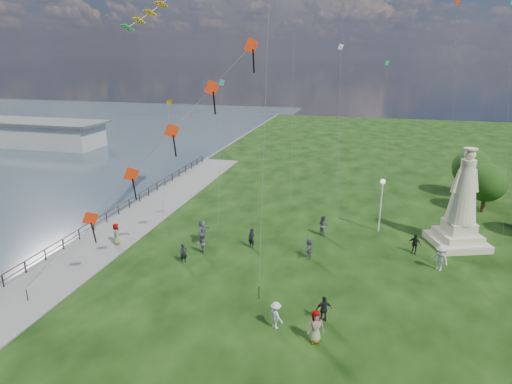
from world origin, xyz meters
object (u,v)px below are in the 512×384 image
(person_4, at_px, (315,327))
(person_3, at_px, (324,309))
(person_1, at_px, (201,244))
(person_10, at_px, (116,235))
(lamppost, at_px, (382,194))
(person_8, at_px, (440,258))
(statue, at_px, (461,210))
(person_6, at_px, (252,238))
(person_11, at_px, (309,248))
(pier_pavilion, at_px, (25,132))
(person_9, at_px, (415,244))
(person_2, at_px, (276,315))
(person_0, at_px, (184,253))
(person_7, at_px, (323,225))
(person_5, at_px, (202,231))

(person_4, bearing_deg, person_3, 59.06)
(person_1, distance_m, person_10, 7.29)
(lamppost, height_order, person_8, lamppost)
(statue, bearing_deg, person_6, 176.40)
(lamppost, xyz_separation_m, person_11, (-5.23, -6.72, -2.65))
(lamppost, distance_m, person_3, 15.24)
(person_8, relative_size, person_10, 1.09)
(statue, xyz_separation_m, person_8, (-2.03, -5.04, -2.09))
(person_4, height_order, person_6, person_4)
(pier_pavilion, height_order, person_9, pier_pavilion)
(person_2, height_order, person_10, person_10)
(person_9, xyz_separation_m, person_10, (-23.38, -4.49, 0.07))
(person_6, height_order, person_10, person_10)
(person_1, bearing_deg, person_0, -51.01)
(lamppost, relative_size, person_7, 2.70)
(person_2, bearing_deg, person_7, -58.65)
(person_1, bearing_deg, person_8, 66.37)
(person_9, relative_size, person_10, 0.92)
(lamppost, height_order, person_9, lamppost)
(lamppost, xyz_separation_m, person_3, (-3.27, -14.64, -2.65))
(person_0, relative_size, person_11, 0.95)
(person_0, bearing_deg, person_3, -70.38)
(person_1, xyz_separation_m, person_9, (16.10, 4.26, -0.02))
(person_0, relative_size, person_9, 0.95)
(person_8, height_order, person_10, person_8)
(person_10, distance_m, person_11, 15.60)
(person_3, distance_m, person_7, 12.73)
(person_2, distance_m, person_7, 14.06)
(person_7, relative_size, person_11, 1.10)
(lamppost, relative_size, person_2, 2.91)
(lamppost, distance_m, person_4, 17.21)
(person_4, relative_size, person_8, 1.01)
(person_0, bearing_deg, person_9, -26.84)
(person_2, xyz_separation_m, person_10, (-14.91, 7.70, 0.05))
(person_3, relative_size, person_8, 0.85)
(person_6, relative_size, person_11, 1.03)
(person_1, bearing_deg, person_9, 75.49)
(person_5, relative_size, person_11, 1.20)
(lamppost, height_order, person_5, lamppost)
(person_1, xyz_separation_m, person_11, (8.23, 1.35, -0.01))
(person_2, bearing_deg, person_11, -57.65)
(pier_pavilion, bearing_deg, person_10, -40.89)
(person_2, bearing_deg, statue, -93.05)
(person_1, bearing_deg, person_4, 19.82)
(person_7, height_order, person_9, person_7)
(pier_pavilion, relative_size, person_4, 15.69)
(lamppost, distance_m, person_10, 22.49)
(person_7, xyz_separation_m, person_8, (8.80, -4.32, 0.06))
(person_5, height_order, person_7, person_5)
(pier_pavilion, xyz_separation_m, person_9, (62.63, -29.49, -1.04))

